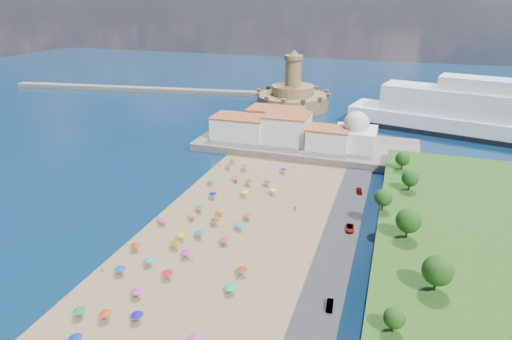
% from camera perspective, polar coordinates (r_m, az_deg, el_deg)
% --- Properties ---
extents(ground, '(700.00, 700.00, 0.00)m').
position_cam_1_polar(ground, '(119.84, -5.66, -7.63)').
color(ground, '#071938').
rests_on(ground, ground).
extents(terrace, '(90.00, 36.00, 3.00)m').
position_cam_1_polar(terrace, '(180.30, 6.67, 3.34)').
color(terrace, '#59544C').
rests_on(terrace, ground).
extents(jetty, '(18.00, 70.00, 2.40)m').
position_cam_1_polar(jetty, '(217.84, 2.95, 6.71)').
color(jetty, '#59544C').
rests_on(jetty, ground).
extents(breakwater, '(199.03, 34.77, 2.60)m').
position_cam_1_polar(breakwater, '(297.04, -13.37, 10.37)').
color(breakwater, '#59544C').
rests_on(breakwater, ground).
extents(waterfront_buildings, '(57.00, 29.00, 11.00)m').
position_cam_1_polar(waterfront_buildings, '(181.87, 2.77, 5.75)').
color(waterfront_buildings, silver).
rests_on(waterfront_buildings, terrace).
extents(domed_building, '(16.00, 16.00, 15.00)m').
position_cam_1_polar(domed_building, '(173.42, 13.12, 4.73)').
color(domed_building, silver).
rests_on(domed_building, terrace).
extents(fortress, '(40.00, 40.00, 32.40)m').
position_cam_1_polar(fortress, '(244.71, 4.91, 9.72)').
color(fortress, '#94754A').
rests_on(fortress, ground).
extents(beach_parasols, '(32.17, 113.22, 2.20)m').
position_cam_1_polar(beach_parasols, '(110.77, -8.65, -9.21)').
color(beach_parasols, gray).
rests_on(beach_parasols, beach).
extents(beachgoers, '(38.47, 100.62, 1.86)m').
position_cam_1_polar(beachgoers, '(122.91, -5.74, -6.22)').
color(beachgoers, tan).
rests_on(beachgoers, beach).
extents(parked_cars, '(2.57, 61.80, 1.39)m').
position_cam_1_polar(parked_cars, '(119.99, 12.47, -7.31)').
color(parked_cars, gray).
rests_on(parked_cars, promenade).
extents(hillside_trees, '(17.57, 110.13, 7.63)m').
position_cam_1_polar(hillside_trees, '(97.94, 19.23, -9.36)').
color(hillside_trees, '#382314').
rests_on(hillside_trees, hillside).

